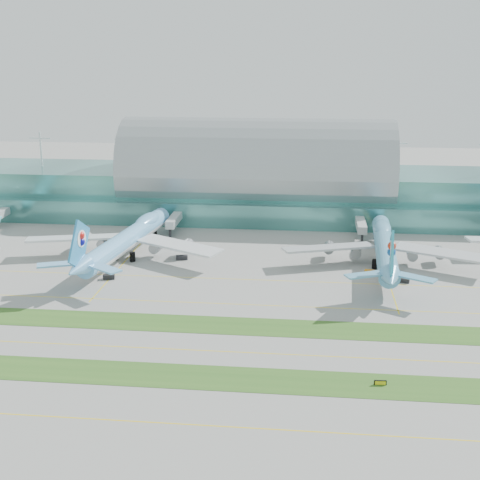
# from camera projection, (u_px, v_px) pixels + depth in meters

# --- Properties ---
(ground) EXTENTS (700.00, 700.00, 0.00)m
(ground) POSITION_uv_depth(u_px,v_px,m) (219.00, 328.00, 180.11)
(ground) COLOR gray
(ground) RESTS_ON ground
(terminal) EXTENTS (340.00, 69.10, 36.00)m
(terminal) POSITION_uv_depth(u_px,v_px,m) (257.00, 183.00, 299.19)
(terminal) COLOR #3D7A75
(terminal) RESTS_ON ground
(grass_strip_near) EXTENTS (420.00, 12.00, 0.08)m
(grass_strip_near) POSITION_uv_depth(u_px,v_px,m) (202.00, 377.00, 153.36)
(grass_strip_near) COLOR #2D591E
(grass_strip_near) RESTS_ON ground
(grass_strip_far) EXTENTS (420.00, 12.00, 0.08)m
(grass_strip_far) POSITION_uv_depth(u_px,v_px,m) (220.00, 325.00, 182.01)
(grass_strip_far) COLOR #2D591E
(grass_strip_far) RESTS_ON ground
(taxiline_a) EXTENTS (420.00, 0.35, 0.01)m
(taxiline_a) POSITION_uv_depth(u_px,v_px,m) (186.00, 424.00, 134.26)
(taxiline_a) COLOR yellow
(taxiline_a) RESTS_ON ground
(taxiline_b) EXTENTS (420.00, 0.35, 0.01)m
(taxiline_b) POSITION_uv_depth(u_px,v_px,m) (211.00, 351.00, 166.74)
(taxiline_b) COLOR yellow
(taxiline_b) RESTS_ON ground
(taxiline_c) EXTENTS (420.00, 0.35, 0.01)m
(taxiline_c) POSITION_uv_depth(u_px,v_px,m) (227.00, 304.00, 197.31)
(taxiline_c) COLOR yellow
(taxiline_c) RESTS_ON ground
(taxiline_d) EXTENTS (420.00, 0.35, 0.01)m
(taxiline_d) POSITION_uv_depth(u_px,v_px,m) (235.00, 279.00, 218.33)
(taxiline_d) COLOR yellow
(taxiline_d) RESTS_ON ground
(airliner_b) EXTENTS (73.76, 84.35, 23.24)m
(airliner_b) POSITION_uv_depth(u_px,v_px,m) (128.00, 238.00, 239.76)
(airliner_b) COLOR #6AB3EB
(airliner_b) RESTS_ON ground
(airliner_c) EXTENTS (70.84, 80.52, 22.16)m
(airliner_c) POSITION_uv_depth(u_px,v_px,m) (385.00, 246.00, 230.82)
(airliner_c) COLOR #5AA0C6
(airliner_c) RESTS_ON ground
(gse_c) EXTENTS (3.99, 2.67, 1.58)m
(gse_c) POSITION_uv_depth(u_px,v_px,m) (109.00, 277.00, 218.19)
(gse_c) COLOR black
(gse_c) RESTS_ON ground
(gse_d) EXTENTS (4.46, 2.70, 1.48)m
(gse_d) POSITION_uv_depth(u_px,v_px,m) (182.00, 257.00, 238.30)
(gse_d) COLOR black
(gse_d) RESTS_ON ground
(gse_e) EXTENTS (3.72, 2.59, 1.38)m
(gse_e) POSITION_uv_depth(u_px,v_px,m) (370.00, 272.00, 222.86)
(gse_e) COLOR orange
(gse_e) RESTS_ON ground
(gse_f) EXTENTS (3.35, 2.34, 1.39)m
(gse_f) POSITION_uv_depth(u_px,v_px,m) (405.00, 281.00, 214.91)
(gse_f) COLOR black
(gse_f) RESTS_ON ground
(taxiway_sign_east) EXTENTS (2.84, 0.49, 1.20)m
(taxiway_sign_east) POSITION_uv_depth(u_px,v_px,m) (380.00, 383.00, 149.67)
(taxiway_sign_east) COLOR black
(taxiway_sign_east) RESTS_ON ground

